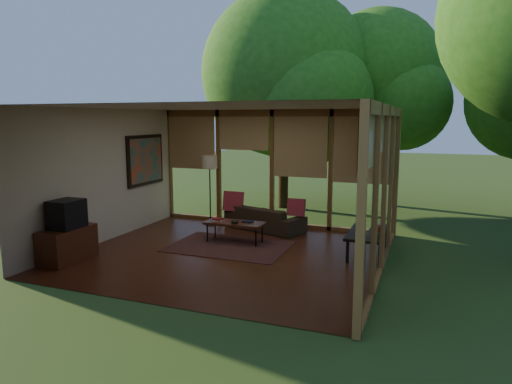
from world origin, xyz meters
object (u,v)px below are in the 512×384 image
at_px(media_cabinet, 68,244).
at_px(floor_lamp, 210,166).
at_px(coffee_table, 235,224).
at_px(sofa, 265,218).
at_px(side_console, 366,233).
at_px(television, 66,214).

distance_m(media_cabinet, floor_lamp, 3.77).
height_order(floor_lamp, coffee_table, floor_lamp).
height_order(sofa, floor_lamp, floor_lamp).
xyz_separation_m(sofa, media_cabinet, (-2.47, -3.40, 0.03)).
relative_size(coffee_table, side_console, 0.86).
relative_size(sofa, coffee_table, 1.54).
distance_m(floor_lamp, coffee_table, 1.99).
bearing_deg(television, media_cabinet, 180.00).
relative_size(television, side_console, 0.39).
bearing_deg(media_cabinet, side_console, 24.79).
relative_size(floor_lamp, coffee_table, 1.38).
distance_m(floor_lamp, side_console, 4.09).
height_order(media_cabinet, floor_lamp, floor_lamp).
relative_size(media_cabinet, floor_lamp, 0.61).
relative_size(media_cabinet, side_console, 0.71).
bearing_deg(floor_lamp, sofa, -1.19).
relative_size(media_cabinet, coffee_table, 0.83).
relative_size(television, coffee_table, 0.46).
relative_size(media_cabinet, television, 1.82).
bearing_deg(floor_lamp, media_cabinet, -107.60).
distance_m(television, coffee_table, 3.16).
distance_m(sofa, coffee_table, 1.25).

